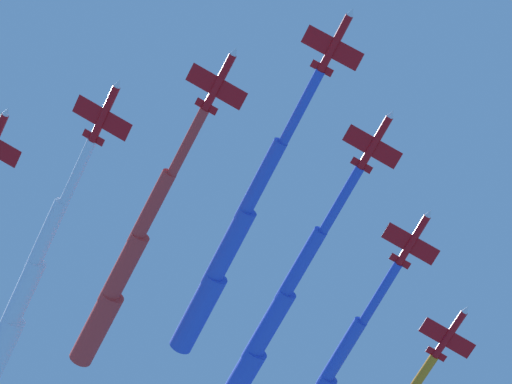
{
  "coord_description": "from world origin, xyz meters",
  "views": [
    {
      "loc": [
        39.07,
        -68.18,
        6.96
      ],
      "look_at": [
        0.0,
        0.0,
        163.02
      ],
      "focal_mm": 86.7,
      "sensor_mm": 36.0,
      "label": 1
    }
  ],
  "objects": [
    {
      "name": "jet_lead",
      "position": [
        -8.32,
        6.57,
        164.07
      ],
      "size": [
        49.57,
        36.67,
        4.25
      ],
      "color": "red"
    },
    {
      "name": "jet_port_inner",
      "position": [
        -10.13,
        21.67,
        164.93
      ],
      "size": [
        49.03,
        35.24,
        4.31
      ],
      "color": "red"
    },
    {
      "name": "jet_starboard_inner",
      "position": [
        -22.34,
        0.61,
        161.29
      ],
      "size": [
        46.94,
        33.53,
        4.27
      ],
      "color": "red"
    },
    {
      "name": "jet_starboard_mid",
      "position": [
        -37.23,
        -3.25,
        161.03
      ],
      "size": [
        45.63,
        33.49,
        4.36
      ],
      "color": "red"
    }
  ]
}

